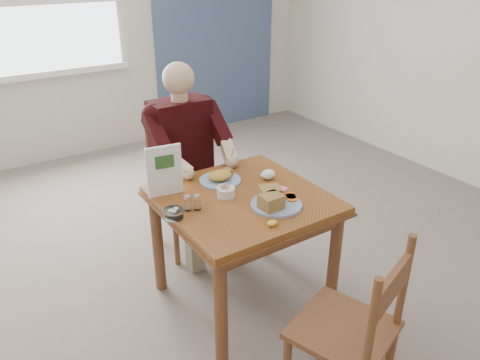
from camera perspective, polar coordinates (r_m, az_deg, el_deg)
floor at (r=3.12m, az=0.30°, el=-14.24°), size 6.00×6.00×0.00m
wall_back at (r=5.19m, az=-19.23°, el=17.85°), size 5.50×0.00×5.50m
accent_panel at (r=5.79m, az=-2.92°, el=19.87°), size 1.60×0.02×2.80m
lemon_wedge at (r=2.41m, az=3.97°, el=-5.27°), size 0.06×0.05×0.03m
napkin at (r=2.89m, az=3.45°, el=0.68°), size 0.10×0.08×0.06m
metal_dish at (r=2.94m, az=3.24°, el=0.56°), size 0.08×0.08×0.01m
window at (r=5.05m, az=-24.05°, el=19.22°), size 1.72×0.04×1.42m
table at (r=2.75m, az=0.34°, el=-4.03°), size 0.92×0.92×0.75m
chair_far at (r=3.44m, az=-7.03°, el=-0.75°), size 0.42×0.42×0.95m
chair_near at (r=2.27m, az=13.61°, el=-17.54°), size 0.54×0.54×0.95m
diner at (r=3.23m, az=-6.62°, el=3.93°), size 0.53×0.56×1.39m
near_plate at (r=2.59m, az=4.14°, el=-2.46°), size 0.32×0.31×0.10m
far_plate at (r=2.86m, az=-2.39°, el=0.33°), size 0.30×0.30×0.07m
caddy at (r=2.68m, az=-1.74°, el=-1.44°), size 0.12×0.12×0.08m
shakers at (r=2.55m, az=-5.82°, el=-2.77°), size 0.10×0.07×0.09m
creamer at (r=2.50m, az=-8.11°, el=-4.05°), size 0.13×0.13×0.05m
menu at (r=2.68m, az=-9.20°, el=1.14°), size 0.20×0.05×0.30m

